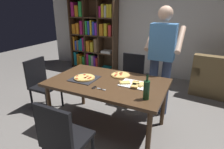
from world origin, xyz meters
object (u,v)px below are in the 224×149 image
(chair_near_camera, at_px, (62,137))
(kitchen_scissors, at_px, (97,88))
(wine_bottle, at_px, (146,89))
(dining_table, at_px, (107,86))
(pepperoni_pizza_on_tray, at_px, (84,78))
(second_pizza_plain, at_px, (120,75))
(person_serving_pizza, at_px, (162,56))
(chair_far_side, at_px, (131,75))
(chair_left_end, at_px, (41,81))
(bookshelf, at_px, (92,36))

(chair_near_camera, distance_m, kitchen_scissors, 0.75)
(wine_bottle, height_order, kitchen_scissors, wine_bottle)
(dining_table, height_order, pepperoni_pizza_on_tray, pepperoni_pizza_on_tray)
(kitchen_scissors, height_order, second_pizza_plain, second_pizza_plain)
(person_serving_pizza, bearing_deg, wine_bottle, -86.61)
(chair_far_side, xyz_separation_m, pepperoni_pizza_on_tray, (-0.34, -1.05, 0.25))
(chair_left_end, bearing_deg, person_serving_pizza, 22.11)
(chair_far_side, relative_size, kitchen_scissors, 4.65)
(dining_table, height_order, kitchen_scissors, kitchen_scissors)
(chair_left_end, xyz_separation_m, person_serving_pizza, (1.87, 0.76, 0.49))
(chair_near_camera, distance_m, bookshelf, 3.79)
(chair_far_side, height_order, kitchen_scissors, chair_far_side)
(chair_left_end, height_order, kitchen_scissors, chair_left_end)
(chair_left_end, height_order, bookshelf, bookshelf)
(person_serving_pizza, bearing_deg, second_pizza_plain, -135.59)
(dining_table, distance_m, person_serving_pizza, 1.01)
(chair_far_side, distance_m, second_pizza_plain, 0.75)
(chair_left_end, bearing_deg, bookshelf, 99.67)
(chair_far_side, bearing_deg, pepperoni_pizza_on_tray, -107.72)
(dining_table, bearing_deg, wine_bottle, -23.57)
(bookshelf, bearing_deg, chair_near_camera, -63.07)
(chair_left_end, distance_m, bookshelf, 2.44)
(dining_table, height_order, chair_far_side, chair_far_side)
(person_serving_pizza, distance_m, pepperoni_pizza_on_tray, 1.25)
(bookshelf, height_order, person_serving_pizza, bookshelf)
(chair_far_side, distance_m, person_serving_pizza, 0.78)
(person_serving_pizza, relative_size, kitchen_scissors, 9.04)
(chair_near_camera, bearing_deg, kitchen_scissors, 90.80)
(kitchen_scissors, bearing_deg, wine_bottle, -0.02)
(chair_far_side, xyz_separation_m, wine_bottle, (0.64, -1.26, 0.36))
(dining_table, distance_m, wine_bottle, 0.72)
(chair_near_camera, distance_m, second_pizza_plain, 1.29)
(chair_near_camera, distance_m, person_serving_pizza, 1.90)
(kitchen_scissors, bearing_deg, chair_near_camera, -89.20)
(dining_table, distance_m, second_pizza_plain, 0.30)
(dining_table, bearing_deg, person_serving_pizza, 52.96)
(chair_near_camera, relative_size, person_serving_pizza, 0.51)
(dining_table, xyz_separation_m, chair_far_side, (0.00, 0.98, -0.17))
(kitchen_scissors, bearing_deg, dining_table, 87.96)
(chair_far_side, distance_m, wine_bottle, 1.46)
(bookshelf, relative_size, person_serving_pizza, 1.11)
(chair_left_end, bearing_deg, kitchen_scissors, -12.14)
(kitchen_scissors, relative_size, second_pizza_plain, 0.68)
(chair_near_camera, distance_m, wine_bottle, 1.01)
(bookshelf, height_order, second_pizza_plain, bookshelf)
(chair_near_camera, distance_m, chair_far_side, 1.96)
(chair_far_side, height_order, bookshelf, bookshelf)
(dining_table, relative_size, person_serving_pizza, 0.93)
(person_serving_pizza, xyz_separation_m, pepperoni_pizza_on_tray, (-0.91, -0.83, -0.23))
(chair_left_end, distance_m, pepperoni_pizza_on_tray, 1.00)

